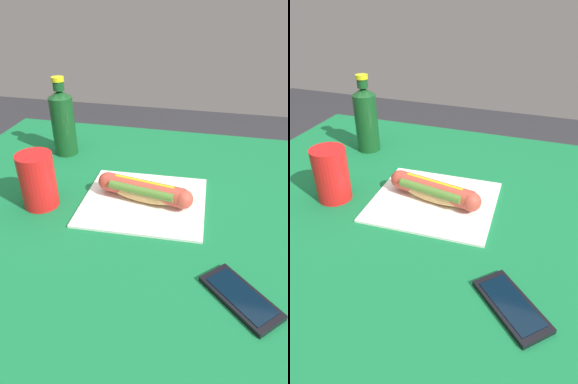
{
  "view_description": "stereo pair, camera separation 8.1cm",
  "coord_description": "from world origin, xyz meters",
  "views": [
    {
      "loc": [
        -0.21,
        0.65,
        1.22
      ],
      "look_at": [
        -0.06,
        -0.02,
        0.79
      ],
      "focal_mm": 31.6,
      "sensor_mm": 36.0,
      "label": 1
    },
    {
      "loc": [
        -0.29,
        0.63,
        1.22
      ],
      "look_at": [
        -0.06,
        -0.02,
        0.79
      ],
      "focal_mm": 31.6,
      "sensor_mm": 36.0,
      "label": 2
    }
  ],
  "objects": [
    {
      "name": "cell_phone",
      "position": [
        -0.28,
        0.23,
        0.76
      ],
      "size": [
        0.15,
        0.15,
        0.01
      ],
      "color": "black",
      "rests_on": "dining_table"
    },
    {
      "name": "paper_wrapper",
      "position": [
        -0.06,
        -0.02,
        0.76
      ],
      "size": [
        0.31,
        0.27,
        0.01
      ],
      "primitive_type": "cube",
      "rotation": [
        0.0,
        0.0,
        0.04
      ],
      "color": "white",
      "rests_on": "dining_table"
    },
    {
      "name": "hot_dog",
      "position": [
        -0.06,
        -0.02,
        0.79
      ],
      "size": [
        0.24,
        0.09,
        0.05
      ],
      "color": "tan",
      "rests_on": "paper_wrapper"
    },
    {
      "name": "soda_bottle",
      "position": [
        0.24,
        -0.24,
        0.86
      ],
      "size": [
        0.07,
        0.07,
        0.23
      ],
      "color": "#14471E",
      "rests_on": "dining_table"
    },
    {
      "name": "dining_table",
      "position": [
        0.0,
        0.0,
        0.62
      ],
      "size": [
        1.07,
        0.99,
        0.76
      ],
      "color": "brown",
      "rests_on": "ground"
    },
    {
      "name": "ground_plane",
      "position": [
        0.0,
        0.0,
        0.0
      ],
      "size": [
        6.0,
        6.0,
        0.0
      ],
      "primitive_type": "plane",
      "color": "#2D2D33",
      "rests_on": "ground"
    },
    {
      "name": "drinking_cup",
      "position": [
        0.18,
        0.04,
        0.82
      ],
      "size": [
        0.08,
        0.08,
        0.13
      ],
      "primitive_type": "cylinder",
      "color": "red",
      "rests_on": "dining_table"
    }
  ]
}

